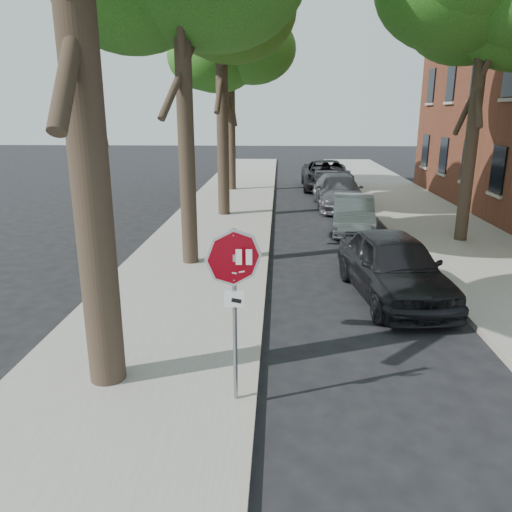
% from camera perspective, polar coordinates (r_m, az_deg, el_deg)
% --- Properties ---
extents(ground, '(120.00, 120.00, 0.00)m').
position_cam_1_polar(ground, '(7.80, 3.05, -16.78)').
color(ground, black).
rests_on(ground, ground).
extents(sidewalk_left, '(4.00, 55.00, 0.12)m').
position_cam_1_polar(sidewalk_left, '(19.17, -4.60, 3.50)').
color(sidewalk_left, gray).
rests_on(sidewalk_left, ground).
extents(sidewalk_right, '(4.00, 55.00, 0.12)m').
position_cam_1_polar(sidewalk_right, '(19.96, 20.42, 3.04)').
color(sidewalk_right, gray).
rests_on(sidewalk_right, ground).
extents(curb_left, '(0.12, 55.00, 0.13)m').
position_cam_1_polar(curb_left, '(19.02, 1.55, 3.46)').
color(curb_left, '#9E9384').
rests_on(curb_left, ground).
extents(curb_right, '(0.12, 55.00, 0.13)m').
position_cam_1_polar(curb_right, '(19.44, 14.65, 3.21)').
color(curb_right, '#9E9384').
rests_on(curb_right, ground).
extents(stop_sign, '(0.76, 0.34, 2.61)m').
position_cam_1_polar(stop_sign, '(6.94, -2.51, -3.13)').
color(stop_sign, gray).
rests_on(stop_sign, sidewalk_left).
extents(tree_mid_b, '(5.88, 5.46, 10.36)m').
position_cam_1_polar(tree_mid_b, '(21.14, -4.11, 26.35)').
color(tree_mid_b, black).
rests_on(tree_mid_b, sidewalk_left).
extents(tree_far, '(5.29, 4.91, 9.33)m').
position_cam_1_polar(tree_far, '(27.94, -2.94, 22.23)').
color(tree_far, black).
rests_on(tree_far, sidewalk_left).
extents(tree_right, '(5.29, 4.91, 9.33)m').
position_cam_1_polar(tree_right, '(17.98, 24.70, 24.33)').
color(tree_right, black).
rests_on(tree_right, sidewalk_right).
extents(car_a, '(2.40, 4.75, 1.55)m').
position_cam_1_polar(car_a, '(12.09, 15.44, -1.10)').
color(car_a, black).
rests_on(car_a, ground).
extents(car_b, '(1.83, 4.18, 1.34)m').
position_cam_1_polar(car_b, '(18.55, 11.02, 4.75)').
color(car_b, '#97999F').
rests_on(car_b, ground).
extents(car_c, '(2.15, 5.12, 1.48)m').
position_cam_1_polar(car_c, '(23.30, 9.37, 7.29)').
color(car_c, '#525157').
rests_on(car_c, ground).
extents(car_d, '(2.72, 5.80, 1.60)m').
position_cam_1_polar(car_d, '(28.93, 8.04, 9.17)').
color(car_d, black).
rests_on(car_d, ground).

